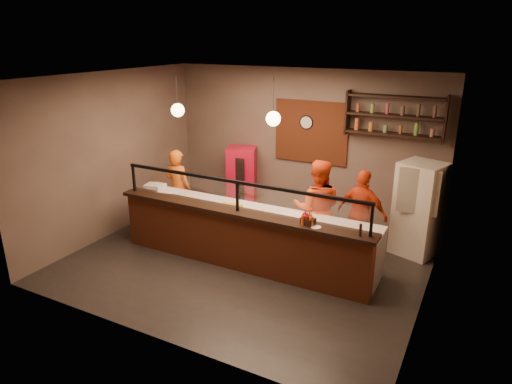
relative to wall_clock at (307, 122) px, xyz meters
The scene contains 29 objects.
floor 3.24m from the wall_clock, 92.33° to the right, with size 6.00×6.00×0.00m, color black.
ceiling 2.70m from the wall_clock, 92.33° to the right, with size 6.00×6.00×0.00m, color #3D332F.
wall_back 0.51m from the wall_clock, 158.20° to the left, with size 6.00×6.00×0.00m, color #6B5A4E.
wall_left 3.99m from the wall_clock, 141.57° to the right, with size 5.00×5.00×0.00m, color #6B5A4E.
wall_right 3.84m from the wall_clock, 40.31° to the right, with size 5.00×5.00×0.00m, color #6B5A4E.
wall_front 4.99m from the wall_clock, 91.16° to the right, with size 6.00×6.00×0.00m, color #6B5A4E.
brick_patch 0.22m from the wall_clock, ahead, with size 1.60×0.04×1.30m, color brown.
service_counter 3.19m from the wall_clock, 92.08° to the right, with size 4.60×0.25×1.00m, color brown.
counter_ledge 2.96m from the wall_clock, 92.08° to the right, with size 4.70×0.37×0.06m, color black.
worktop_cabinet 2.81m from the wall_clock, 92.53° to the right, with size 4.60×0.75×0.85m, color gray.
worktop 2.57m from the wall_clock, 92.53° to the right, with size 4.60×0.75×0.05m, color silver.
sneeze_guard 2.86m from the wall_clock, 92.08° to the right, with size 4.50×0.05×0.52m.
wall_shelving 1.83m from the wall_clock, ahead, with size 1.84×0.28×0.85m.
wall_clock is the anchor object (origin of this frame).
pendant_left 2.81m from the wall_clock, 125.30° to the right, with size 0.24×0.24×0.77m.
pendant_right 2.32m from the wall_clock, 82.44° to the right, with size 0.24×0.24×0.77m.
cook_left 3.01m from the wall_clock, 142.15° to the right, with size 0.60×0.39×1.63m, color orange.
cook_mid 2.22m from the wall_clock, 61.41° to the right, with size 0.87×0.68×1.79m, color #DC4214.
cook_right 2.45m from the wall_clock, 38.73° to the right, with size 0.94×0.39×1.61m, color red.
fridge 2.89m from the wall_clock, 16.64° to the right, with size 0.72×0.67×1.72m, color beige.
red_cooler 1.98m from the wall_clock, 167.46° to the right, with size 0.63×0.58×1.47m, color #AF0B29.
pizza_dough 2.62m from the wall_clock, 74.23° to the right, with size 0.45×0.45×0.01m, color white.
prep_tub_a 3.41m from the wall_clock, 134.37° to the right, with size 0.33×0.26×0.16m, color white.
prep_tub_b 3.33m from the wall_clock, 135.95° to the right, with size 0.27×0.21×0.13m, color white.
prep_tub_c 3.25m from the wall_clock, 125.53° to the right, with size 0.32×0.26×0.16m, color white.
rolling_pin 2.59m from the wall_clock, 102.25° to the right, with size 0.07×0.07×0.39m, color gold.
condiment_caddy 3.15m from the wall_clock, 67.34° to the right, with size 0.20×0.16×0.11m, color black.
pepper_mill 3.56m from the wall_clock, 54.79° to the right, with size 0.04×0.04×0.19m, color black.
small_plate 3.27m from the wall_clock, 65.17° to the right, with size 0.16×0.16×0.01m, color white.
Camera 1 is at (3.54, -6.42, 3.84)m, focal length 32.00 mm.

